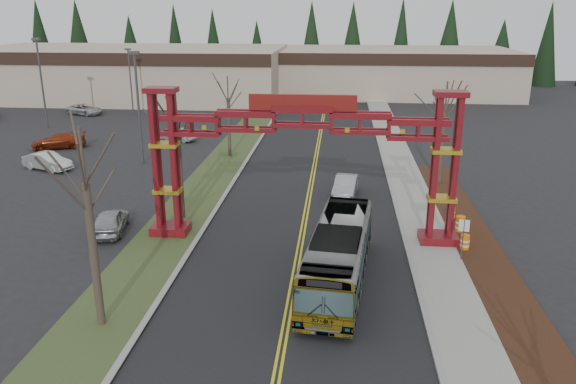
# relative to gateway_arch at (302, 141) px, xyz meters

# --- Properties ---
(road) EXTENTS (12.00, 110.00, 0.02)m
(road) POSITION_rel_gateway_arch_xyz_m (-0.00, 7.00, -5.97)
(road) COLOR black
(road) RESTS_ON ground
(lane_line_left) EXTENTS (0.12, 100.00, 0.01)m
(lane_line_left) POSITION_rel_gateway_arch_xyz_m (-0.12, 7.00, -5.96)
(lane_line_left) COLOR yellow
(lane_line_left) RESTS_ON road
(lane_line_right) EXTENTS (0.12, 100.00, 0.01)m
(lane_line_right) POSITION_rel_gateway_arch_xyz_m (0.12, 7.00, -5.96)
(lane_line_right) COLOR yellow
(lane_line_right) RESTS_ON road
(curb_right) EXTENTS (0.30, 110.00, 0.15)m
(curb_right) POSITION_rel_gateway_arch_xyz_m (6.15, 7.00, -5.91)
(curb_right) COLOR gray
(curb_right) RESTS_ON ground
(sidewalk_right) EXTENTS (2.60, 110.00, 0.14)m
(sidewalk_right) POSITION_rel_gateway_arch_xyz_m (7.60, 7.00, -5.91)
(sidewalk_right) COLOR gray
(sidewalk_right) RESTS_ON ground
(landscape_strip) EXTENTS (2.60, 50.00, 0.12)m
(landscape_strip) POSITION_rel_gateway_arch_xyz_m (10.20, -8.00, -5.92)
(landscape_strip) COLOR black
(landscape_strip) RESTS_ON ground
(grass_median) EXTENTS (4.00, 110.00, 0.08)m
(grass_median) POSITION_rel_gateway_arch_xyz_m (-8.00, 7.00, -5.94)
(grass_median) COLOR #384B25
(grass_median) RESTS_ON ground
(curb_left) EXTENTS (0.30, 110.00, 0.15)m
(curb_left) POSITION_rel_gateway_arch_xyz_m (-6.15, 7.00, -5.91)
(curb_left) COLOR gray
(curb_left) RESTS_ON ground
(gateway_arch) EXTENTS (18.20, 1.60, 8.90)m
(gateway_arch) POSITION_rel_gateway_arch_xyz_m (0.00, 0.00, 0.00)
(gateway_arch) COLOR #5F0C10
(gateway_arch) RESTS_ON ground
(retail_building_west) EXTENTS (46.00, 22.30, 7.50)m
(retail_building_west) POSITION_rel_gateway_arch_xyz_m (-30.00, 53.96, -2.22)
(retail_building_west) COLOR #BAA58E
(retail_building_west) RESTS_ON ground
(retail_building_east) EXTENTS (38.00, 20.30, 7.00)m
(retail_building_east) POSITION_rel_gateway_arch_xyz_m (10.00, 61.95, -2.47)
(retail_building_east) COLOR #BAA58E
(retail_building_east) RESTS_ON ground
(conifer_treeline) EXTENTS (116.10, 5.60, 13.00)m
(conifer_treeline) POSITION_rel_gateway_arch_xyz_m (0.25, 74.00, 0.50)
(conifer_treeline) COLOR black
(conifer_treeline) RESTS_ON ground
(transit_bus) EXTENTS (3.75, 11.12, 3.04)m
(transit_bus) POSITION_rel_gateway_arch_xyz_m (2.21, -5.51, -4.46)
(transit_bus) COLOR #9A9CA1
(transit_bus) RESTS_ON ground
(silver_sedan) EXTENTS (2.07, 4.58, 1.46)m
(silver_sedan) POSITION_rel_gateway_arch_xyz_m (2.66, 8.42, -5.25)
(silver_sedan) COLOR #A5A8AD
(silver_sedan) RESTS_ON ground
(parked_car_near_a) EXTENTS (2.51, 4.56, 1.47)m
(parked_car_near_a) POSITION_rel_gateway_arch_xyz_m (-11.75, 0.00, -5.25)
(parked_car_near_a) COLOR #A2A6A9
(parked_car_near_a) RESTS_ON ground
(parked_car_near_b) EXTENTS (4.75, 3.04, 1.48)m
(parked_car_near_b) POSITION_rel_gateway_arch_xyz_m (-22.61, 13.10, -5.24)
(parked_car_near_b) COLOR white
(parked_car_near_b) RESTS_ON ground
(parked_car_mid_a) EXTENTS (5.46, 3.68, 1.47)m
(parked_car_mid_a) POSITION_rel_gateway_arch_xyz_m (-25.38, 20.67, -5.25)
(parked_car_mid_a) COLOR maroon
(parked_car_mid_a) RESTS_ON ground
(parked_car_far_a) EXTENTS (4.14, 2.81, 1.29)m
(parked_car_far_a) POSITION_rel_gateway_arch_xyz_m (-14.55, 24.94, -5.34)
(parked_car_far_a) COLOR #B9BAC1
(parked_car_far_a) RESTS_ON ground
(parked_car_far_b) EXTENTS (5.37, 3.86, 1.36)m
(parked_car_far_b) POSITION_rel_gateway_arch_xyz_m (-30.92, 38.66, -5.30)
(parked_car_far_b) COLOR silver
(parked_car_far_b) RESTS_ON ground
(bare_tree_median_near) EXTENTS (3.49, 3.49, 8.75)m
(bare_tree_median_near) POSITION_rel_gateway_arch_xyz_m (-8.00, -10.39, 0.42)
(bare_tree_median_near) COLOR #382D26
(bare_tree_median_near) RESTS_ON ground
(bare_tree_median_mid) EXTENTS (3.46, 3.46, 8.28)m
(bare_tree_median_mid) POSITION_rel_gateway_arch_xyz_m (-8.00, 2.69, -0.02)
(bare_tree_median_mid) COLOR #382D26
(bare_tree_median_mid) RESTS_ON ground
(bare_tree_median_far) EXTENTS (3.03, 3.03, 7.39)m
(bare_tree_median_far) POSITION_rel_gateway_arch_xyz_m (-8.00, 18.96, -0.63)
(bare_tree_median_far) COLOR #382D26
(bare_tree_median_far) RESTS_ON ground
(bare_tree_right_far) EXTENTS (3.44, 3.44, 7.97)m
(bare_tree_right_far) POSITION_rel_gateway_arch_xyz_m (10.00, 12.08, -0.32)
(bare_tree_right_far) COLOR #382D26
(bare_tree_right_far) RESTS_ON ground
(light_pole_near) EXTENTS (0.84, 0.42, 9.72)m
(light_pole_near) POSITION_rel_gateway_arch_xyz_m (-15.28, 15.97, -0.36)
(light_pole_near) COLOR #3F3F44
(light_pole_near) RESTS_ON ground
(light_pole_mid) EXTENTS (0.87, 0.44, 10.05)m
(light_pole_mid) POSITION_rel_gateway_arch_xyz_m (-31.45, 29.99, -0.17)
(light_pole_mid) COLOR #3F3F44
(light_pole_mid) RESTS_ON ground
(light_pole_far) EXTENTS (0.73, 0.36, 8.39)m
(light_pole_far) POSITION_rel_gateway_arch_xyz_m (-24.54, 39.00, -1.13)
(light_pole_far) COLOR #3F3F44
(light_pole_far) RESTS_ON ground
(street_sign) EXTENTS (0.55, 0.15, 2.41)m
(street_sign) POSITION_rel_gateway_arch_xyz_m (8.86, -2.34, -4.25)
(street_sign) COLOR #3F3F44
(street_sign) RESTS_ON ground
(barrel_south) EXTENTS (0.52, 0.52, 0.97)m
(barrel_south) POSITION_rel_gateway_arch_xyz_m (9.34, -0.88, -5.50)
(barrel_south) COLOR orange
(barrel_south) RESTS_ON ground
(barrel_mid) EXTENTS (0.58, 0.58, 1.07)m
(barrel_mid) POSITION_rel_gateway_arch_xyz_m (9.61, 1.84, -5.45)
(barrel_mid) COLOR orange
(barrel_mid) RESTS_ON ground
(barrel_north) EXTENTS (0.49, 0.49, 0.91)m
(barrel_north) POSITION_rel_gateway_arch_xyz_m (9.44, 3.91, -5.53)
(barrel_north) COLOR orange
(barrel_north) RESTS_ON ground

